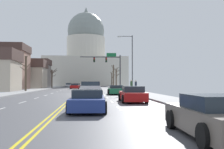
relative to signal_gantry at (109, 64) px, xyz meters
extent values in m
cube|color=#4E4E53|center=(-5.43, -15.35, -5.20)|extent=(14.00, 180.00, 0.06)
cube|color=yellow|center=(-5.55, -15.35, -5.17)|extent=(0.10, 176.40, 0.00)
cube|color=yellow|center=(-5.31, -15.35, -5.17)|extent=(0.10, 176.40, 0.00)
cube|color=silver|center=(-1.93, -39.45, -5.17)|extent=(0.12, 2.20, 0.00)
cube|color=silver|center=(-1.93, -34.25, -5.17)|extent=(0.12, 2.20, 0.00)
cube|color=silver|center=(-1.93, -29.05, -5.17)|extent=(0.12, 2.20, 0.00)
cube|color=silver|center=(-1.93, -23.85, -5.17)|extent=(0.12, 2.20, 0.00)
cube|color=silver|center=(-1.93, -18.65, -5.17)|extent=(0.12, 2.20, 0.00)
cube|color=silver|center=(-1.93, -13.45, -5.17)|extent=(0.12, 2.20, 0.00)
cube|color=silver|center=(-1.93, -8.25, -5.17)|extent=(0.12, 2.20, 0.00)
cube|color=silver|center=(-1.93, -3.05, -5.17)|extent=(0.12, 2.20, 0.00)
cube|color=silver|center=(-1.93, 2.15, -5.17)|extent=(0.12, 2.20, 0.00)
cube|color=silver|center=(-1.93, 7.35, -5.17)|extent=(0.12, 2.20, 0.00)
cube|color=silver|center=(-1.93, 12.55, -5.17)|extent=(0.12, 2.20, 0.00)
cube|color=silver|center=(-1.93, 17.75, -5.17)|extent=(0.12, 2.20, 0.00)
cube|color=silver|center=(-1.93, 22.95, -5.17)|extent=(0.12, 2.20, 0.00)
cube|color=silver|center=(-1.93, 28.15, -5.17)|extent=(0.12, 2.20, 0.00)
cube|color=silver|center=(-1.93, 33.35, -5.17)|extent=(0.12, 2.20, 0.00)
cube|color=silver|center=(-1.93, 38.55, -5.17)|extent=(0.12, 2.20, 0.00)
cube|color=silver|center=(-1.93, 43.75, -5.17)|extent=(0.12, 2.20, 0.00)
cube|color=silver|center=(-1.93, 48.95, -5.17)|extent=(0.12, 2.20, 0.00)
cube|color=silver|center=(-8.93, -29.05, -5.17)|extent=(0.12, 2.20, 0.00)
cube|color=silver|center=(-8.93, -23.85, -5.17)|extent=(0.12, 2.20, 0.00)
cube|color=silver|center=(-8.93, -18.65, -5.17)|extent=(0.12, 2.20, 0.00)
cube|color=silver|center=(-8.93, -13.45, -5.17)|extent=(0.12, 2.20, 0.00)
cube|color=silver|center=(-8.93, -8.25, -5.17)|extent=(0.12, 2.20, 0.00)
cube|color=silver|center=(-8.93, -3.05, -5.17)|extent=(0.12, 2.20, 0.00)
cube|color=silver|center=(-8.93, 2.15, -5.17)|extent=(0.12, 2.20, 0.00)
cube|color=silver|center=(-8.93, 7.35, -5.17)|extent=(0.12, 2.20, 0.00)
cube|color=silver|center=(-8.93, 12.55, -5.17)|extent=(0.12, 2.20, 0.00)
cube|color=silver|center=(-8.93, 17.75, -5.17)|extent=(0.12, 2.20, 0.00)
cube|color=silver|center=(-8.93, 22.95, -5.17)|extent=(0.12, 2.20, 0.00)
cube|color=silver|center=(-8.93, 28.15, -5.17)|extent=(0.12, 2.20, 0.00)
cube|color=silver|center=(-8.93, 33.35, -5.17)|extent=(0.12, 2.20, 0.00)
cube|color=silver|center=(-8.93, 38.55, -5.17)|extent=(0.12, 2.20, 0.00)
cube|color=silver|center=(-8.93, 43.75, -5.17)|extent=(0.12, 2.20, 0.00)
cube|color=silver|center=(-8.93, 48.95, -5.17)|extent=(0.12, 2.20, 0.00)
cube|color=#989898|center=(3.07, -15.35, -5.10)|extent=(3.00, 180.00, 0.14)
cube|color=#989898|center=(-13.93, -15.35, -5.10)|extent=(3.00, 180.00, 0.14)
cylinder|color=#28282D|center=(2.17, 0.01, -1.69)|extent=(0.22, 0.22, 6.69)
cylinder|color=#28282D|center=(-1.73, 0.01, 1.26)|extent=(7.80, 0.16, 0.16)
cube|color=black|center=(-0.56, 0.01, 0.70)|extent=(0.32, 0.28, 0.92)
sphere|color=red|center=(-0.56, -0.15, 0.98)|extent=(0.22, 0.22, 0.22)
sphere|color=#332B05|center=(-0.56, -0.15, 0.70)|extent=(0.22, 0.22, 0.22)
sphere|color=black|center=(-0.56, -0.15, 0.42)|extent=(0.22, 0.22, 0.22)
cube|color=black|center=(-2.90, 0.01, 0.70)|extent=(0.32, 0.28, 0.92)
sphere|color=red|center=(-2.90, -0.15, 0.98)|extent=(0.22, 0.22, 0.22)
sphere|color=#332B05|center=(-2.90, -0.15, 0.70)|extent=(0.22, 0.22, 0.22)
sphere|color=black|center=(-2.90, -0.15, 0.42)|extent=(0.22, 0.22, 0.22)
cube|color=#146033|center=(0.46, 0.03, 1.71)|extent=(1.90, 0.06, 0.70)
cylinder|color=#333338|center=(2.77, -10.87, -0.73)|extent=(0.14, 0.14, 8.61)
cylinder|color=#333338|center=(1.76, -10.87, 3.43)|extent=(2.02, 0.09, 0.09)
cube|color=#B2B2AD|center=(0.75, -10.87, 3.36)|extent=(0.56, 0.24, 0.16)
cube|color=beige|center=(-5.43, 56.10, 0.41)|extent=(32.03, 23.57, 11.18)
cylinder|color=beige|center=(-5.43, 56.10, 10.44)|extent=(15.67, 15.67, 8.87)
sphere|color=gray|center=(-5.43, 56.10, 17.52)|extent=(15.12, 15.12, 15.12)
cone|color=gray|center=(-5.43, 56.10, 26.28)|extent=(1.80, 1.80, 2.40)
cube|color=#6B6056|center=(-3.50, -3.01, -4.68)|extent=(2.02, 4.41, 0.66)
cube|color=#232D38|center=(-3.52, -3.39, -4.13)|extent=(1.72, 2.02, 0.46)
cylinder|color=black|center=(-4.39, -1.63, -4.85)|extent=(0.24, 0.65, 0.64)
cylinder|color=black|center=(-2.52, -1.69, -4.85)|extent=(0.24, 0.65, 0.64)
cylinder|color=black|center=(-4.49, -4.32, -4.85)|extent=(0.24, 0.65, 0.64)
cylinder|color=black|center=(-2.61, -4.39, -4.85)|extent=(0.24, 0.65, 0.64)
cube|color=#6B6056|center=(-3.63, -10.42, -4.68)|extent=(1.91, 4.53, 0.67)
cube|color=#232D38|center=(-3.64, -10.77, -4.12)|extent=(1.63, 2.05, 0.45)
cylinder|color=black|center=(-4.48, -9.00, -4.85)|extent=(0.24, 0.65, 0.64)
cylinder|color=black|center=(-2.70, -9.06, -4.85)|extent=(0.24, 0.65, 0.64)
cylinder|color=black|center=(-4.56, -11.78, -4.85)|extent=(0.24, 0.65, 0.64)
cylinder|color=black|center=(-2.78, -11.83, -4.85)|extent=(0.24, 0.65, 0.64)
cube|color=#1E7247|center=(-0.38, -16.82, -4.71)|extent=(1.92, 4.70, 0.62)
cube|color=#232D38|center=(-0.39, -17.19, -4.20)|extent=(1.64, 2.17, 0.39)
cylinder|color=black|center=(-1.24, -15.36, -4.85)|extent=(0.24, 0.65, 0.64)
cylinder|color=black|center=(0.56, -15.41, -4.85)|extent=(0.24, 0.65, 0.64)
cylinder|color=black|center=(-1.32, -18.24, -4.85)|extent=(0.24, 0.65, 0.64)
cylinder|color=black|center=(0.48, -18.29, -4.85)|extent=(0.24, 0.65, 0.64)
cube|color=silver|center=(-3.63, -23.62, -4.56)|extent=(2.05, 5.26, 0.79)
cube|color=#1E2833|center=(-3.63, -22.89, -3.85)|extent=(1.88, 1.79, 0.62)
cube|color=silver|center=(-3.64, -26.19, -4.05)|extent=(1.87, 0.10, 0.22)
cylinder|color=black|center=(-4.65, -22.04, -4.77)|extent=(0.28, 0.80, 0.80)
cylinder|color=black|center=(-2.61, -22.05, -4.77)|extent=(0.28, 0.80, 0.80)
cylinder|color=black|center=(-4.65, -25.20, -4.77)|extent=(0.28, 0.80, 0.80)
cylinder|color=black|center=(-2.62, -25.20, -4.77)|extent=(0.28, 0.80, 0.80)
cube|color=#B71414|center=(-0.31, -29.43, -4.69)|extent=(1.85, 4.50, 0.64)
cube|color=#232D38|center=(-0.32, -29.69, -4.14)|extent=(1.59, 2.13, 0.46)
cylinder|color=black|center=(-1.15, -28.03, -4.85)|extent=(0.24, 0.65, 0.64)
cylinder|color=black|center=(0.59, -28.07, -4.85)|extent=(0.24, 0.65, 0.64)
cylinder|color=black|center=(-1.22, -30.79, -4.85)|extent=(0.24, 0.65, 0.64)
cylinder|color=black|center=(0.52, -30.83, -4.85)|extent=(0.24, 0.65, 0.64)
cube|color=navy|center=(-3.79, -35.52, -4.71)|extent=(1.90, 4.63, 0.60)
cube|color=#232D38|center=(-3.80, -35.69, -4.20)|extent=(1.61, 2.03, 0.42)
cylinder|color=black|center=(-4.63, -34.07, -4.85)|extent=(0.24, 0.65, 0.64)
cylinder|color=black|center=(-2.87, -34.12, -4.85)|extent=(0.24, 0.65, 0.64)
cylinder|color=black|center=(-4.72, -36.91, -4.85)|extent=(0.24, 0.65, 0.64)
cylinder|color=black|center=(-2.95, -36.96, -4.85)|extent=(0.24, 0.65, 0.64)
cube|color=#6B6056|center=(-0.04, -42.44, -4.68)|extent=(1.96, 4.46, 0.66)
cube|color=#232D38|center=(-0.05, -42.60, -4.15)|extent=(1.66, 2.05, 0.41)
cylinder|color=black|center=(-0.90, -41.04, -4.85)|extent=(0.24, 0.65, 0.64)
cylinder|color=black|center=(0.91, -41.10, -4.85)|extent=(0.24, 0.65, 0.64)
cylinder|color=black|center=(-0.99, -43.77, -4.85)|extent=(0.24, 0.65, 0.64)
cube|color=#B71414|center=(-7.12, 9.87, -4.70)|extent=(2.06, 4.52, 0.63)
cube|color=#232D38|center=(-7.12, 9.97, -4.17)|extent=(1.75, 2.22, 0.41)
cylinder|color=black|center=(-6.23, 8.46, -4.85)|extent=(0.24, 0.65, 0.64)
cylinder|color=black|center=(-8.12, 8.53, -4.85)|extent=(0.24, 0.65, 0.64)
cylinder|color=black|center=(-6.12, 11.22, -4.85)|extent=(0.24, 0.65, 0.64)
cylinder|color=black|center=(-8.01, 11.29, -4.85)|extent=(0.24, 0.65, 0.64)
cube|color=black|center=(-7.37, 21.69, -4.68)|extent=(1.90, 4.44, 0.66)
cube|color=#232D38|center=(-7.37, 22.05, -4.16)|extent=(1.67, 2.09, 0.39)
cylinder|color=black|center=(-6.42, 20.32, -4.85)|extent=(0.22, 0.64, 0.64)
cylinder|color=black|center=(-8.32, 20.32, -4.85)|extent=(0.22, 0.64, 0.64)
cylinder|color=black|center=(-6.42, 23.07, -4.85)|extent=(0.22, 0.64, 0.64)
cylinder|color=black|center=(-8.32, 23.07, -4.85)|extent=(0.22, 0.64, 0.64)
cube|color=silver|center=(-10.71, 34.41, -4.73)|extent=(1.73, 4.44, 0.56)
cube|color=#232D38|center=(-10.71, 34.71, -4.22)|extent=(1.52, 2.22, 0.48)
cylinder|color=black|center=(-9.85, 33.03, -4.85)|extent=(0.22, 0.64, 0.64)
cylinder|color=black|center=(-11.57, 33.03, -4.85)|extent=(0.22, 0.64, 0.64)
cylinder|color=black|center=(-9.84, 35.78, -4.85)|extent=(0.22, 0.64, 0.64)
cylinder|color=black|center=(-11.57, 35.78, -4.85)|extent=(0.22, 0.64, 0.64)
cube|color=silver|center=(-7.45, 46.45, -4.69)|extent=(1.87, 4.39, 0.65)
cube|color=#232D38|center=(-7.45, 46.75, -4.12)|extent=(1.62, 2.16, 0.48)
cylinder|color=black|center=(-6.57, 45.08, -4.85)|extent=(0.23, 0.64, 0.64)
cylinder|color=black|center=(-8.38, 45.10, -4.85)|extent=(0.23, 0.64, 0.64)
cylinder|color=black|center=(-6.53, 47.79, -4.85)|extent=(0.23, 0.64, 0.64)
cylinder|color=black|center=(-8.34, 47.81, -4.85)|extent=(0.23, 0.64, 0.64)
cube|color=slate|center=(-23.40, 31.66, -1.75)|extent=(13.82, 8.44, 6.84)
cube|color=#47332D|center=(-23.40, 31.66, 2.54)|extent=(14.37, 8.78, 1.75)
cube|color=#8C6656|center=(-22.39, 6.35, -1.20)|extent=(10.17, 8.03, 7.95)
cube|color=#47332D|center=(-22.39, 6.35, 3.55)|extent=(10.58, 8.35, 1.56)
cube|color=#B2A38E|center=(-21.22, 15.36, -2.65)|extent=(12.61, 7.28, 5.04)
cube|color=#47332D|center=(-21.22, 15.36, 0.86)|extent=(13.12, 7.58, 1.99)
cylinder|color=brown|center=(3.22, 25.64, -1.79)|extent=(0.40, 0.40, 6.49)
cylinder|color=brown|center=(4.10, 25.60, 0.38)|extent=(1.82, 0.20, 0.99)
cylinder|color=brown|center=(3.04, 26.02, -0.64)|extent=(0.46, 0.84, 0.69)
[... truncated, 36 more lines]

